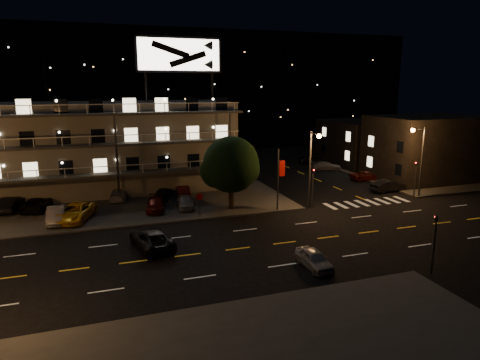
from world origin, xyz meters
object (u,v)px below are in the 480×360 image
object	(u,v)px
lot_car_2	(75,212)
lot_car_7	(118,195)
road_car_east	(314,259)
road_car_west	(152,238)
tree	(230,166)
lot_car_4	(185,202)
side_car_0	(388,186)

from	to	relation	value
lot_car_2	lot_car_7	bearing A→B (deg)	75.69
lot_car_7	lot_car_2	bearing A→B (deg)	64.26
road_car_east	road_car_west	bearing A→B (deg)	144.13
tree	road_car_west	xyz separation A→B (m)	(-8.99, -7.93, -3.80)
lot_car_2	road_car_east	world-z (taller)	lot_car_2
lot_car_2	lot_car_4	distance (m)	10.59
road_car_east	lot_car_7	bearing A→B (deg)	117.88
side_car_0	road_car_west	distance (m)	30.61
tree	lot_car_7	bearing A→B (deg)	146.20
side_car_0	road_car_west	xyz separation A→B (m)	(-29.20, -9.18, 0.05)
tree	road_car_east	distance (m)	15.88
road_car_east	road_car_west	world-z (taller)	road_car_west
side_car_0	tree	bearing A→B (deg)	90.07
lot_car_2	road_car_west	bearing A→B (deg)	-36.39
lot_car_2	road_car_east	xyz separation A→B (m)	(16.21, -16.32, -0.28)
lot_car_4	side_car_0	distance (m)	24.54
side_car_0	road_car_east	bearing A→B (deg)	127.79
lot_car_4	lot_car_2	bearing A→B (deg)	-169.72
lot_car_2	side_car_0	bearing A→B (deg)	20.53
lot_car_7	side_car_0	xyz separation A→B (m)	(30.89, -5.90, -0.05)
road_car_east	tree	bearing A→B (deg)	94.69
tree	lot_car_2	size ratio (longest dim) A/B	1.36
road_car_east	road_car_west	size ratio (longest dim) A/B	0.67
lot_car_7	road_car_east	world-z (taller)	lot_car_7
side_car_0	road_car_east	distance (m)	25.14
road_car_east	road_car_west	distance (m)	12.68
lot_car_7	road_car_west	size ratio (longest dim) A/B	0.77
lot_car_2	lot_car_7	distance (m)	7.46
road_car_west	lot_car_2	bearing A→B (deg)	-65.37
lot_car_7	lot_car_4	bearing A→B (deg)	148.07
lot_car_2	lot_car_4	world-z (taller)	lot_car_2
tree	lot_car_2	bearing A→B (deg)	176.17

